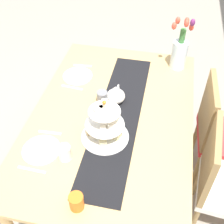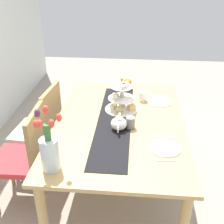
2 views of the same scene
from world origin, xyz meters
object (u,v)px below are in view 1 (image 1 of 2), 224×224
object	(u,v)px
dinner_plate_left	(78,76)
chair_left	(218,130)
tiered_cake_stand	(105,126)
mug_grey	(102,97)
knife_left	(72,88)
chair_right	(222,181)
tulip_vase	(180,51)
teapot	(116,95)
knife_right	(32,170)
mug_white_text	(65,153)
fork_left	(83,66)
dinner_plate_right	(41,150)
dining_table	(112,123)
mug_orange	(76,202)
fork_right	(50,133)

from	to	relation	value
dinner_plate_left	chair_left	bearing A→B (deg)	83.14
tiered_cake_stand	mug_grey	size ratio (longest dim) A/B	3.20
knife_left	mug_grey	size ratio (longest dim) A/B	1.79
chair_right	tulip_vase	size ratio (longest dim) A/B	2.08
teapot	knife_left	world-z (taller)	teapot
chair_left	tiered_cake_stand	size ratio (longest dim) A/B	2.99
tulip_vase	dinner_plate_left	bearing A→B (deg)	-68.74
tulip_vase	knife_right	size ratio (longest dim) A/B	2.58
mug_white_text	tulip_vase	bearing A→B (deg)	150.81
tulip_vase	tiered_cake_stand	bearing A→B (deg)	-25.39
teapot	fork_left	xyz separation A→B (m)	(-0.38, -0.35, -0.06)
dinner_plate_right	knife_right	xyz separation A→B (m)	(0.15, 0.00, -0.00)
dining_table	mug_orange	xyz separation A→B (m)	(0.70, -0.04, 0.14)
tiered_cake_stand	knife_left	size ratio (longest dim) A/B	1.79
chair_right	dinner_plate_left	world-z (taller)	chair_right
knife_right	mug_white_text	bearing A→B (deg)	127.68
fork_left	dinner_plate_right	world-z (taller)	dinner_plate_right
tulip_vase	fork_right	bearing A→B (deg)	-39.95
tulip_vase	dinner_plate_right	bearing A→B (deg)	-35.83
dining_table	fork_left	distance (m)	0.62
tiered_cake_stand	dinner_plate_left	size ratio (longest dim) A/B	1.32
fork_right	mug_orange	xyz separation A→B (m)	(0.45, 0.32, 0.04)
tiered_cake_stand	teapot	distance (m)	0.33
teapot	knife_right	xyz separation A→B (m)	(0.67, -0.35, -0.06)
chair_right	dinner_plate_left	size ratio (longest dim) A/B	3.96
teapot	tulip_vase	bearing A→B (deg)	142.36
knife_right	dining_table	bearing A→B (deg)	146.76
dinner_plate_right	mug_grey	distance (m)	0.56
chair_left	teapot	bearing A→B (deg)	-82.96
dining_table	knife_left	size ratio (longest dim) A/B	9.76
chair_left	tulip_vase	world-z (taller)	tulip_vase
dinner_plate_left	dining_table	bearing A→B (deg)	44.39
knife_right	mug_orange	bearing A→B (deg)	63.14
dinner_plate_left	fork_right	xyz separation A→B (m)	(0.61, 0.00, -0.00)
fork_left	mug_grey	distance (m)	0.49
dinner_plate_right	fork_right	world-z (taller)	dinner_plate_right
dinner_plate_left	dinner_plate_right	size ratio (longest dim) A/B	1.00
tiered_cake_stand	knife_left	distance (m)	0.55
chair_right	fork_left	distance (m)	1.36
chair_left	dinner_plate_right	world-z (taller)	chair_left
chair_left	knife_right	size ratio (longest dim) A/B	5.35
chair_left	tiered_cake_stand	xyz separation A→B (m)	(0.43, -0.77, 0.32)
chair_left	mug_orange	xyz separation A→B (m)	(0.93, -0.81, 0.28)
tiered_cake_stand	chair_right	bearing A→B (deg)	88.40
tulip_vase	fork_right	distance (m)	1.19
dinner_plate_right	mug_orange	size ratio (longest dim) A/B	2.42
mug_orange	fork_right	bearing A→B (deg)	-144.80
fork_right	teapot	bearing A→B (deg)	137.09
chair_right	tiered_cake_stand	world-z (taller)	tiered_cake_stand
mug_orange	tulip_vase	bearing A→B (deg)	162.01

